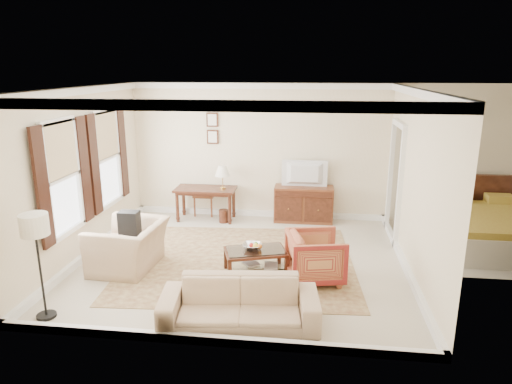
% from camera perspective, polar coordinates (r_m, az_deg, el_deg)
% --- Properties ---
extents(room_shell, '(5.51, 5.01, 2.91)m').
position_cam_1_polar(room_shell, '(7.27, -1.88, 9.50)').
color(room_shell, beige).
rests_on(room_shell, ground).
extents(annex_bedroom, '(3.00, 2.70, 2.90)m').
position_cam_1_polar(annex_bedroom, '(9.41, 27.70, -4.24)').
color(annex_bedroom, beige).
rests_on(annex_bedroom, ground).
extents(window_front, '(0.12, 1.56, 1.80)m').
position_cam_1_polar(window_front, '(7.68, -23.02, 1.61)').
color(window_front, '#CCB284').
rests_on(window_front, room_shell).
extents(window_rear, '(0.12, 1.56, 1.80)m').
position_cam_1_polar(window_rear, '(9.06, -18.08, 4.04)').
color(window_rear, '#CCB284').
rests_on(window_rear, room_shell).
extents(doorway, '(0.10, 1.12, 2.25)m').
position_cam_1_polar(doorway, '(9.05, 16.95, 1.03)').
color(doorway, white).
rests_on(doorway, room_shell).
extents(rug, '(4.06, 3.55, 0.01)m').
position_cam_1_polar(rug, '(7.88, -2.16, -8.66)').
color(rug, brown).
rests_on(rug, room_shell).
extents(writing_desk, '(1.29, 0.64, 0.70)m').
position_cam_1_polar(writing_desk, '(9.85, -6.32, -0.14)').
color(writing_desk, '#522617').
rests_on(writing_desk, room_shell).
extents(desk_chair, '(0.51, 0.51, 1.05)m').
position_cam_1_polar(desk_chair, '(10.22, -6.44, 0.03)').
color(desk_chair, brown).
rests_on(desk_chair, room_shell).
extents(desk_lamp, '(0.32, 0.32, 0.50)m').
position_cam_1_polar(desk_lamp, '(9.68, -4.21, 1.85)').
color(desk_lamp, silver).
rests_on(desk_lamp, writing_desk).
extents(framed_prints, '(0.25, 0.04, 0.68)m').
position_cam_1_polar(framed_prints, '(9.93, -5.46, 7.95)').
color(framed_prints, '#522617').
rests_on(framed_prints, room_shell).
extents(sideboard, '(1.24, 0.48, 0.76)m').
position_cam_1_polar(sideboard, '(9.80, 5.97, -1.49)').
color(sideboard, brown).
rests_on(sideboard, room_shell).
extents(tv, '(0.91, 0.53, 0.12)m').
position_cam_1_polar(tv, '(9.57, 6.11, 3.28)').
color(tv, black).
rests_on(tv, sideboard).
extents(coffee_table, '(1.09, 0.83, 0.41)m').
position_cam_1_polar(coffee_table, '(7.35, -0.07, -7.92)').
color(coffee_table, '#522617').
rests_on(coffee_table, room_shell).
extents(fruit_bowl, '(0.42, 0.42, 0.10)m').
position_cam_1_polar(fruit_bowl, '(7.34, -0.49, -6.67)').
color(fruit_bowl, silver).
rests_on(fruit_bowl, coffee_table).
extents(book_a, '(0.25, 0.20, 0.38)m').
position_cam_1_polar(book_a, '(7.41, -1.45, -8.98)').
color(book_a, brown).
rests_on(book_a, coffee_table).
extents(book_b, '(0.28, 0.04, 0.38)m').
position_cam_1_polar(book_b, '(7.37, 1.06, -9.15)').
color(book_b, brown).
rests_on(book_b, coffee_table).
extents(striped_armchair, '(0.92, 0.96, 0.84)m').
position_cam_1_polar(striped_armchair, '(7.14, 7.45, -7.80)').
color(striped_armchair, maroon).
rests_on(striped_armchair, room_shell).
extents(club_armchair, '(0.85, 1.24, 1.03)m').
position_cam_1_polar(club_armchair, '(7.74, -15.71, -5.62)').
color(club_armchair, tan).
rests_on(club_armchair, room_shell).
extents(backpack, '(0.25, 0.34, 0.40)m').
position_cam_1_polar(backpack, '(7.74, -15.56, -3.63)').
color(backpack, black).
rests_on(backpack, club_armchair).
extents(sofa, '(2.07, 0.80, 0.79)m').
position_cam_1_polar(sofa, '(5.96, -2.09, -12.92)').
color(sofa, tan).
rests_on(sofa, room_shell).
extents(floor_lamp, '(0.36, 0.36, 1.44)m').
position_cam_1_polar(floor_lamp, '(6.42, -25.88, -4.59)').
color(floor_lamp, black).
rests_on(floor_lamp, room_shell).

